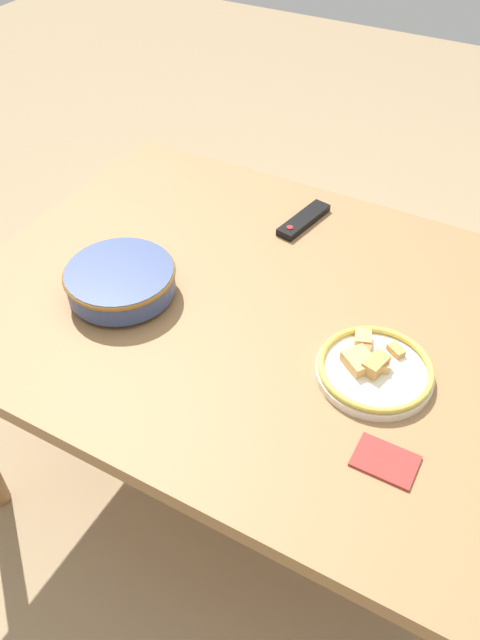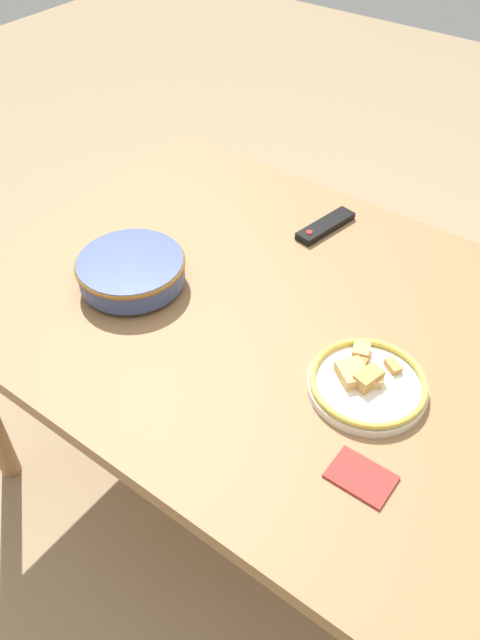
# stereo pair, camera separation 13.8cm
# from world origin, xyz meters

# --- Properties ---
(ground_plane) EXTENTS (8.00, 8.00, 0.00)m
(ground_plane) POSITION_xyz_m (0.00, 0.00, 0.00)
(ground_plane) COLOR #9E8460
(dining_table) EXTENTS (1.43, 1.07, 0.71)m
(dining_table) POSITION_xyz_m (0.00, 0.00, 0.64)
(dining_table) COLOR olive
(dining_table) RESTS_ON ground_plane
(noodle_bowl) EXTENTS (0.26, 0.26, 0.08)m
(noodle_bowl) POSITION_xyz_m (-0.31, -0.13, 0.76)
(noodle_bowl) COLOR #384775
(noodle_bowl) RESTS_ON dining_table
(food_plate) EXTENTS (0.25, 0.25, 0.05)m
(food_plate) POSITION_xyz_m (0.30, -0.09, 0.73)
(food_plate) COLOR silver
(food_plate) RESTS_ON dining_table
(tv_remote) EXTENTS (0.08, 0.20, 0.02)m
(tv_remote) POSITION_xyz_m (-0.06, 0.35, 0.72)
(tv_remote) COLOR black
(tv_remote) RESTS_ON dining_table
(folded_napkin) EXTENTS (0.12, 0.08, 0.01)m
(folded_napkin) POSITION_xyz_m (0.40, -0.28, 0.72)
(folded_napkin) COLOR #B2332D
(folded_napkin) RESTS_ON dining_table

